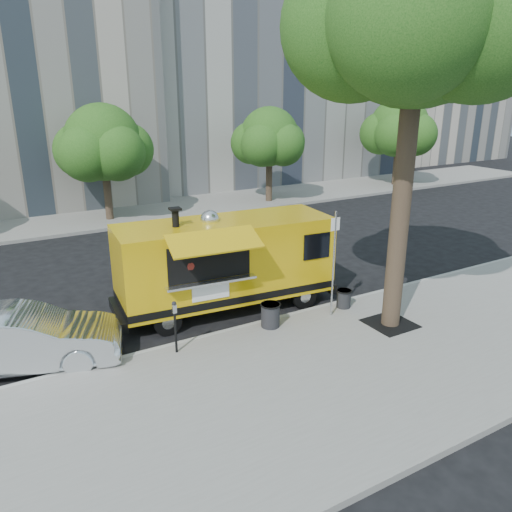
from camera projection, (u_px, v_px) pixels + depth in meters
The scene contains 17 objects.
ground at pixel (256, 311), 14.68m from camera, with size 120.00×120.00×0.00m, color black.
sidewalk at pixel (343, 372), 11.37m from camera, with size 60.00×6.00×0.15m, color gray.
curb at pixel (273, 321), 13.89m from camera, with size 60.00×0.14×0.16m, color #999993.
far_sidewalk at pixel (126, 214), 25.75m from camera, with size 60.00×5.00×0.15m, color gray.
building_mid at pixel (241, 34), 36.09m from camera, with size 20.00×14.00×20.00m, color #A29E97.
building_right at pixel (407, 69), 46.07m from camera, with size 16.00×12.00×16.00m, color beige.
street_tree at pixel (420, 4), 11.07m from camera, with size 4.68×4.68×10.27m.
tree_well at pixel (390, 323), 13.56m from camera, with size 1.20×1.20×0.02m, color black.
far_tree_b at pixel (103, 143), 23.43m from camera, with size 3.60×3.60×5.50m.
far_tree_c at pixel (269, 137), 27.48m from camera, with size 3.24×3.24×5.21m.
far_tree_d at pixel (399, 127), 32.32m from camera, with size 3.78×3.78×5.64m.
sign_post at pixel (334, 258), 13.55m from camera, with size 0.28×0.06×3.00m.
parking_meter at pixel (175, 321), 11.84m from camera, with size 0.11×0.11×1.33m.
food_truck at pixel (225, 262), 14.35m from camera, with size 6.62×3.26×3.18m.
sedan at pixel (22, 339), 11.50m from camera, with size 1.54×4.41×1.45m, color silver.
trash_bin_left at pixel (270, 314), 13.31m from camera, with size 0.54×0.54×0.65m.
trash_bin_right at pixel (344, 298), 14.52m from camera, with size 0.44×0.44×0.53m.
Camera 1 is at (-6.69, -11.62, 6.20)m, focal length 35.00 mm.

